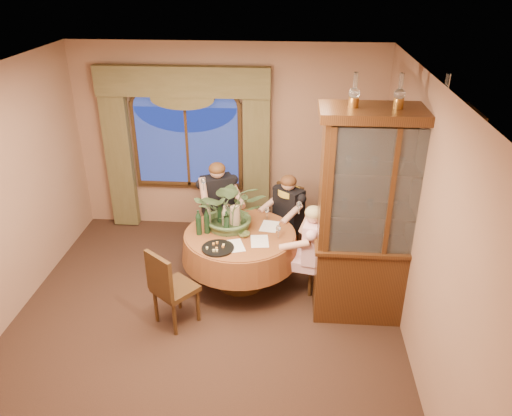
# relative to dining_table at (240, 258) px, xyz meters

# --- Properties ---
(floor) EXTENTS (5.00, 5.00, 0.00)m
(floor) POSITION_rel_dining_table_xyz_m (-0.33, -0.90, -0.38)
(floor) COLOR black
(floor) RESTS_ON ground
(wall_back) EXTENTS (4.50, 0.00, 4.50)m
(wall_back) POSITION_rel_dining_table_xyz_m (-0.33, 1.60, 1.02)
(wall_back) COLOR #8C654D
(wall_back) RESTS_ON ground
(wall_right) EXTENTS (0.00, 5.00, 5.00)m
(wall_right) POSITION_rel_dining_table_xyz_m (1.92, -0.90, 1.02)
(wall_right) COLOR #8C654D
(wall_right) RESTS_ON ground
(ceiling) EXTENTS (5.00, 5.00, 0.00)m
(ceiling) POSITION_rel_dining_table_xyz_m (-0.33, -0.90, 2.42)
(ceiling) COLOR white
(ceiling) RESTS_ON wall_back
(window) EXTENTS (1.62, 0.10, 1.32)m
(window) POSITION_rel_dining_table_xyz_m (-0.93, 1.53, 0.92)
(window) COLOR navy
(window) RESTS_ON wall_back
(arched_transom) EXTENTS (1.60, 0.06, 0.44)m
(arched_transom) POSITION_rel_dining_table_xyz_m (-0.93, 1.53, 1.71)
(arched_transom) COLOR navy
(arched_transom) RESTS_ON wall_back
(drapery_left) EXTENTS (0.38, 0.14, 2.32)m
(drapery_left) POSITION_rel_dining_table_xyz_m (-1.96, 1.48, 0.80)
(drapery_left) COLOR #4B4526
(drapery_left) RESTS_ON floor
(drapery_right) EXTENTS (0.38, 0.14, 2.32)m
(drapery_right) POSITION_rel_dining_table_xyz_m (0.10, 1.48, 0.80)
(drapery_right) COLOR #4B4526
(drapery_right) RESTS_ON floor
(swag_valance) EXTENTS (2.45, 0.16, 0.42)m
(swag_valance) POSITION_rel_dining_table_xyz_m (-0.93, 1.45, 1.90)
(swag_valance) COLOR #4B4526
(swag_valance) RESTS_ON wall_back
(dining_table) EXTENTS (1.83, 1.83, 0.75)m
(dining_table) POSITION_rel_dining_table_xyz_m (0.00, 0.00, 0.00)
(dining_table) COLOR maroon
(dining_table) RESTS_ON floor
(china_cabinet) EXTENTS (1.53, 0.60, 2.48)m
(china_cabinet) POSITION_rel_dining_table_xyz_m (1.63, -0.47, 0.86)
(china_cabinet) COLOR #331C0D
(china_cabinet) RESTS_ON floor
(oil_lamp_left) EXTENTS (0.11, 0.11, 0.34)m
(oil_lamp_left) POSITION_rel_dining_table_xyz_m (1.19, -0.47, 2.27)
(oil_lamp_left) COLOR #A5722D
(oil_lamp_left) RESTS_ON china_cabinet
(oil_lamp_center) EXTENTS (0.11, 0.11, 0.34)m
(oil_lamp_center) POSITION_rel_dining_table_xyz_m (1.63, -0.47, 2.27)
(oil_lamp_center) COLOR #A5722D
(oil_lamp_center) RESTS_ON china_cabinet
(oil_lamp_right) EXTENTS (0.11, 0.11, 0.34)m
(oil_lamp_right) POSITION_rel_dining_table_xyz_m (2.06, -0.47, 2.27)
(oil_lamp_right) COLOR #A5722D
(oil_lamp_right) RESTS_ON china_cabinet
(chair_right) EXTENTS (0.43, 0.43, 0.96)m
(chair_right) POSITION_rel_dining_table_xyz_m (1.06, -0.04, 0.10)
(chair_right) COLOR black
(chair_right) RESTS_ON floor
(chair_back_right) EXTENTS (0.57, 0.57, 0.96)m
(chair_back_right) POSITION_rel_dining_table_xyz_m (0.50, 0.85, 0.10)
(chair_back_right) COLOR black
(chair_back_right) RESTS_ON floor
(chair_back) EXTENTS (0.55, 0.55, 0.96)m
(chair_back) POSITION_rel_dining_table_xyz_m (-0.37, 0.85, 0.10)
(chair_back) COLOR black
(chair_back) RESTS_ON floor
(chair_front_left) EXTENTS (0.59, 0.59, 0.96)m
(chair_front_left) POSITION_rel_dining_table_xyz_m (-0.65, -0.81, 0.10)
(chair_front_left) COLOR black
(chair_front_left) RESTS_ON floor
(person_pink) EXTENTS (0.49, 0.52, 1.24)m
(person_pink) POSITION_rel_dining_table_xyz_m (0.90, -0.19, 0.24)
(person_pink) COLOR beige
(person_pink) RESTS_ON floor
(person_back) EXTENTS (0.62, 0.60, 1.34)m
(person_back) POSITION_rel_dining_table_xyz_m (-0.40, 0.85, 0.30)
(person_back) COLOR black
(person_back) RESTS_ON floor
(person_scarf) EXTENTS (0.61, 0.60, 1.25)m
(person_scarf) POSITION_rel_dining_table_xyz_m (0.59, 0.70, 0.25)
(person_scarf) COLOR black
(person_scarf) RESTS_ON floor
(stoneware_vase) EXTENTS (0.15, 0.15, 0.29)m
(stoneware_vase) POSITION_rel_dining_table_xyz_m (-0.07, 0.14, 0.52)
(stoneware_vase) COLOR tan
(stoneware_vase) RESTS_ON dining_table
(centerpiece_plant) EXTENTS (0.87, 0.97, 0.75)m
(centerpiece_plant) POSITION_rel_dining_table_xyz_m (-0.12, 0.16, 0.95)
(centerpiece_plant) COLOR #415C34
(centerpiece_plant) RESTS_ON dining_table
(olive_bowl) EXTENTS (0.14, 0.14, 0.04)m
(olive_bowl) POSITION_rel_dining_table_xyz_m (0.06, -0.08, 0.40)
(olive_bowl) COLOR #536030
(olive_bowl) RESTS_ON dining_table
(cheese_platter) EXTENTS (0.38, 0.38, 0.02)m
(cheese_platter) POSITION_rel_dining_table_xyz_m (-0.22, -0.41, 0.39)
(cheese_platter) COLOR black
(cheese_platter) RESTS_ON dining_table
(wine_bottle_0) EXTENTS (0.07, 0.07, 0.33)m
(wine_bottle_0) POSITION_rel_dining_table_xyz_m (-0.20, 0.07, 0.54)
(wine_bottle_0) COLOR tan
(wine_bottle_0) RESTS_ON dining_table
(wine_bottle_1) EXTENTS (0.07, 0.07, 0.33)m
(wine_bottle_1) POSITION_rel_dining_table_xyz_m (-0.41, 0.13, 0.54)
(wine_bottle_1) COLOR tan
(wine_bottle_1) RESTS_ON dining_table
(wine_bottle_2) EXTENTS (0.07, 0.07, 0.33)m
(wine_bottle_2) POSITION_rel_dining_table_xyz_m (-0.26, 0.17, 0.54)
(wine_bottle_2) COLOR black
(wine_bottle_2) RESTS_ON dining_table
(wine_bottle_3) EXTENTS (0.07, 0.07, 0.33)m
(wine_bottle_3) POSITION_rel_dining_table_xyz_m (-0.50, -0.07, 0.54)
(wine_bottle_3) COLOR black
(wine_bottle_3) RESTS_ON dining_table
(wine_bottle_4) EXTENTS (0.07, 0.07, 0.33)m
(wine_bottle_4) POSITION_rel_dining_table_xyz_m (-0.40, -0.03, 0.54)
(wine_bottle_4) COLOR black
(wine_bottle_4) RESTS_ON dining_table
(wine_bottle_5) EXTENTS (0.07, 0.07, 0.33)m
(wine_bottle_5) POSITION_rel_dining_table_xyz_m (-0.15, -0.08, 0.54)
(wine_bottle_5) COLOR black
(wine_bottle_5) RESTS_ON dining_table
(tasting_paper_0) EXTENTS (0.24, 0.32, 0.00)m
(tasting_paper_0) POSITION_rel_dining_table_xyz_m (0.26, -0.20, 0.38)
(tasting_paper_0) COLOR white
(tasting_paper_0) RESTS_ON dining_table
(tasting_paper_1) EXTENTS (0.25, 0.33, 0.00)m
(tasting_paper_1) POSITION_rel_dining_table_xyz_m (0.36, 0.19, 0.38)
(tasting_paper_1) COLOR white
(tasting_paper_1) RESTS_ON dining_table
(tasting_paper_2) EXTENTS (0.29, 0.35, 0.00)m
(tasting_paper_2) POSITION_rel_dining_table_xyz_m (-0.03, -0.33, 0.38)
(tasting_paper_2) COLOR white
(tasting_paper_2) RESTS_ON dining_table
(wine_glass_person_pink) EXTENTS (0.07, 0.07, 0.18)m
(wine_glass_person_pink) POSITION_rel_dining_table_xyz_m (0.48, -0.10, 0.46)
(wine_glass_person_pink) COLOR silver
(wine_glass_person_pink) RESTS_ON dining_table
(wine_glass_person_back) EXTENTS (0.07, 0.07, 0.18)m
(wine_glass_person_back) POSITION_rel_dining_table_xyz_m (-0.21, 0.44, 0.46)
(wine_glass_person_back) COLOR silver
(wine_glass_person_back) RESTS_ON dining_table
(wine_glass_person_scarf) EXTENTS (0.07, 0.07, 0.18)m
(wine_glass_person_scarf) POSITION_rel_dining_table_xyz_m (0.32, 0.37, 0.46)
(wine_glass_person_scarf) COLOR silver
(wine_glass_person_scarf) RESTS_ON dining_table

